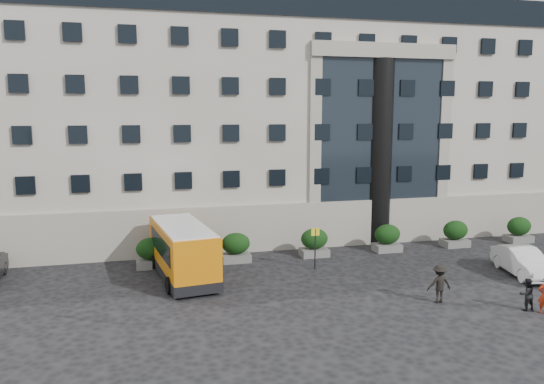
# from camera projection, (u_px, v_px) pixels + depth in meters

# --- Properties ---
(ground) EXTENTS (120.00, 120.00, 0.00)m
(ground) POSITION_uv_depth(u_px,v_px,m) (240.00, 307.00, 25.69)
(ground) COLOR black
(ground) RESTS_ON ground
(civic_building) EXTENTS (44.00, 24.00, 18.00)m
(civic_building) POSITION_uv_depth(u_px,v_px,m) (260.00, 116.00, 46.87)
(civic_building) COLOR gray
(civic_building) RESTS_ON ground
(entrance_column) EXTENTS (1.80, 1.80, 13.00)m
(entrance_column) POSITION_uv_depth(u_px,v_px,m) (379.00, 153.00, 37.48)
(entrance_column) COLOR black
(entrance_column) RESTS_ON ground
(hedge_a) EXTENTS (1.80, 1.26, 1.84)m
(hedge_a) POSITION_uv_depth(u_px,v_px,m) (151.00, 253.00, 32.06)
(hedge_a) COLOR #5C5C5A
(hedge_a) RESTS_ON ground
(hedge_b) EXTENTS (1.80, 1.26, 1.84)m
(hedge_b) POSITION_uv_depth(u_px,v_px,m) (236.00, 247.00, 33.31)
(hedge_b) COLOR #5C5C5A
(hedge_b) RESTS_ON ground
(hedge_c) EXTENTS (1.80, 1.26, 1.84)m
(hedge_c) POSITION_uv_depth(u_px,v_px,m) (314.00, 242.00, 34.57)
(hedge_c) COLOR #5C5C5A
(hedge_c) RESTS_ON ground
(hedge_d) EXTENTS (1.80, 1.26, 1.84)m
(hedge_d) POSITION_uv_depth(u_px,v_px,m) (387.00, 238.00, 35.83)
(hedge_d) COLOR #5C5C5A
(hedge_d) RESTS_ON ground
(hedge_e) EXTENTS (1.80, 1.26, 1.84)m
(hedge_e) POSITION_uv_depth(u_px,v_px,m) (455.00, 233.00, 37.08)
(hedge_e) COLOR #5C5C5A
(hedge_e) RESTS_ON ground
(hedge_f) EXTENTS (1.80, 1.26, 1.84)m
(hedge_f) POSITION_uv_depth(u_px,v_px,m) (519.00, 229.00, 38.34)
(hedge_f) COLOR #5C5C5A
(hedge_f) RESTS_ON ground
(bus_stop_sign) EXTENTS (0.50, 0.08, 2.52)m
(bus_stop_sign) POSITION_uv_depth(u_px,v_px,m) (315.00, 241.00, 31.55)
(bus_stop_sign) COLOR #262628
(bus_stop_sign) RESTS_ON ground
(minibus) EXTENTS (3.51, 7.63, 3.07)m
(minibus) POSITION_uv_depth(u_px,v_px,m) (183.00, 249.00, 29.90)
(minibus) COLOR #CE7109
(minibus) RESTS_ON ground
(red_truck) EXTENTS (3.32, 5.67, 2.87)m
(red_truck) POSITION_uv_depth(u_px,v_px,m) (38.00, 220.00, 39.20)
(red_truck) COLOR #93250A
(red_truck) RESTS_ON ground
(parked_car_d) EXTENTS (2.53, 4.96, 1.34)m
(parked_car_d) POSITION_uv_depth(u_px,v_px,m) (14.00, 235.00, 37.70)
(parked_car_d) COLOR black
(parked_car_d) RESTS_ON ground
(white_taxi) EXTENTS (2.59, 5.08, 1.60)m
(white_taxi) POSITION_uv_depth(u_px,v_px,m) (523.00, 262.00, 30.58)
(white_taxi) COLOR silver
(white_taxi) RESTS_ON ground
(pedestrian_b) EXTENTS (0.78, 0.62, 1.57)m
(pedestrian_b) POSITION_uv_depth(u_px,v_px,m) (527.00, 294.00, 25.16)
(pedestrian_b) COLOR black
(pedestrian_b) RESTS_ON ground
(pedestrian_c) EXTENTS (1.27, 0.77, 1.92)m
(pedestrian_c) POSITION_uv_depth(u_px,v_px,m) (439.00, 284.00, 26.16)
(pedestrian_c) COLOR black
(pedestrian_c) RESTS_ON ground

